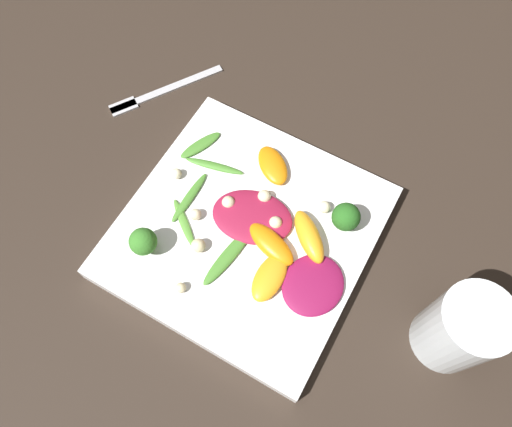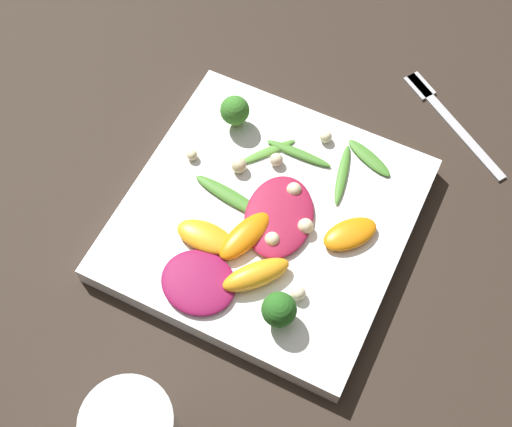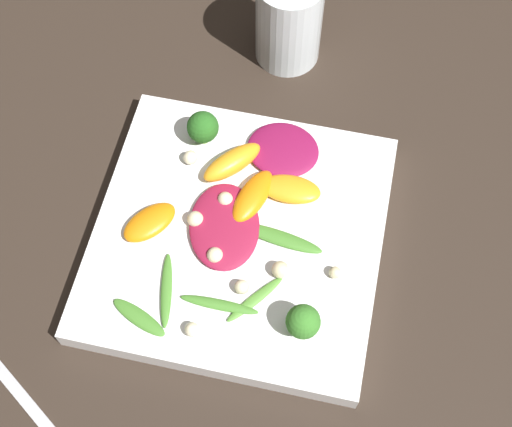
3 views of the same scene
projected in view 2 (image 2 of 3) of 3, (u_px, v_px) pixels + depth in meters
name	position (u px, v px, depth m)	size (l,w,h in m)	color
ground_plane	(266.00, 225.00, 0.78)	(2.40, 2.40, 0.00)	#2D231C
plate	(266.00, 219.00, 0.77)	(0.29, 0.29, 0.03)	white
fork	(444.00, 113.00, 0.84)	(0.11, 0.15, 0.01)	#B2B2B7
radicchio_leaf_0	(280.00, 214.00, 0.75)	(0.11, 0.09, 0.01)	maroon
radicchio_leaf_1	(199.00, 282.00, 0.71)	(0.08, 0.09, 0.01)	maroon
orange_segment_0	(350.00, 234.00, 0.73)	(0.07, 0.06, 0.01)	orange
orange_segment_1	(256.00, 275.00, 0.71)	(0.07, 0.07, 0.02)	orange
orange_segment_2	(205.00, 237.00, 0.73)	(0.03, 0.06, 0.01)	orange
orange_segment_3	(245.00, 236.00, 0.73)	(0.07, 0.05, 0.02)	orange
broccoli_floret_0	(235.00, 111.00, 0.79)	(0.03, 0.03, 0.04)	#84AD5B
broccoli_floret_1	(279.00, 310.00, 0.68)	(0.03, 0.03, 0.04)	#7A9E51
arugula_sprig_0	(302.00, 155.00, 0.79)	(0.01, 0.08, 0.01)	#47842D
arugula_sprig_1	(342.00, 174.00, 0.77)	(0.08, 0.03, 0.01)	#47842D
arugula_sprig_2	(231.00, 195.00, 0.76)	(0.03, 0.09, 0.01)	#47842D
arugula_sprig_3	(267.00, 152.00, 0.79)	(0.06, 0.05, 0.00)	#518E33
arugula_sprig_4	(369.00, 158.00, 0.78)	(0.04, 0.06, 0.01)	#47842D
macadamia_nut_0	(326.00, 137.00, 0.79)	(0.01, 0.01, 0.01)	beige
macadamia_nut_1	(272.00, 240.00, 0.73)	(0.02, 0.02, 0.02)	beige
macadamia_nut_2	(276.00, 160.00, 0.78)	(0.01, 0.01, 0.01)	beige
macadamia_nut_3	(298.00, 293.00, 0.70)	(0.02, 0.02, 0.02)	beige
macadamia_nut_4	(306.00, 225.00, 0.74)	(0.02, 0.02, 0.02)	beige
macadamia_nut_5	(239.00, 165.00, 0.77)	(0.02, 0.02, 0.02)	beige
macadamia_nut_6	(192.00, 155.00, 0.78)	(0.01, 0.01, 0.01)	beige
macadamia_nut_7	(294.00, 190.00, 0.76)	(0.02, 0.02, 0.02)	beige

